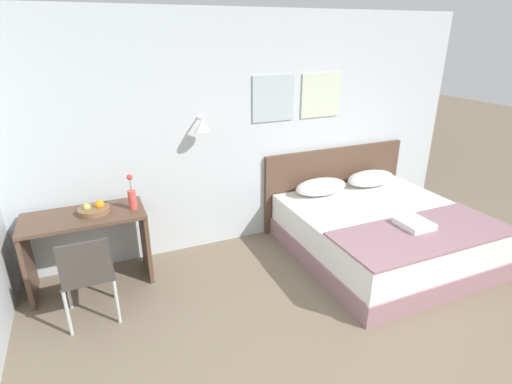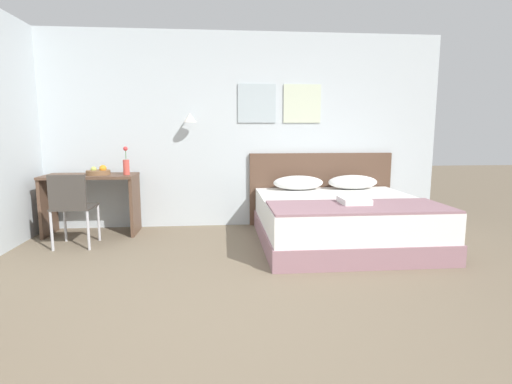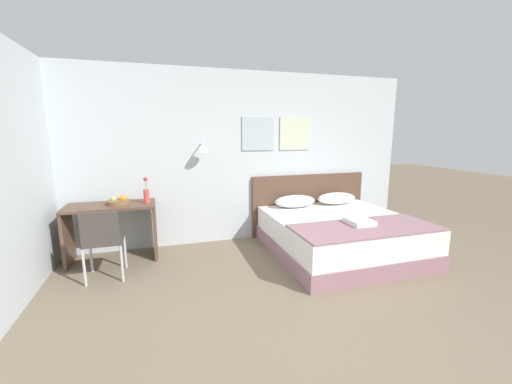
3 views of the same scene
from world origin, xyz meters
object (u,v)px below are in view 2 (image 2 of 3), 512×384
object	(u,v)px
pillow_left	(298,183)
throw_blanket	(359,207)
bed	(341,221)
desk	(91,193)
pillow_right	(353,182)
fruit_bowl	(99,172)
headboard	(321,189)
folded_towel_near_foot	(354,200)
flower_vase	(126,165)
desk_chair	(72,204)

from	to	relation	value
pillow_left	throw_blanket	world-z (taller)	pillow_left
pillow_left	throw_blanket	bearing A→B (deg)	-73.93
bed	desk	xyz separation A→B (m)	(-3.08, 0.71, 0.27)
pillow_right	fruit_bowl	size ratio (longest dim) A/B	2.29
headboard	folded_towel_near_foot	xyz separation A→B (m)	(-0.00, -1.44, 0.08)
headboard	flower_vase	world-z (taller)	flower_vase
headboard	fruit_bowl	xyz separation A→B (m)	(-2.98, -0.29, 0.30)
bed	throw_blanket	bearing A→B (deg)	-90.00
pillow_right	fruit_bowl	world-z (taller)	fruit_bowl
bed	headboard	size ratio (longest dim) A/B	0.96
pillow_right	fruit_bowl	xyz separation A→B (m)	(-3.36, -0.03, 0.18)
desk_chair	headboard	bearing A→B (deg)	16.62
headboard	folded_towel_near_foot	world-z (taller)	headboard
folded_towel_near_foot	pillow_left	bearing A→B (deg)	107.71
bed	flower_vase	bearing A→B (deg)	165.72
desk_chair	pillow_right	bearing A→B (deg)	10.84
fruit_bowl	flower_vase	distance (m)	0.37
pillow_left	folded_towel_near_foot	bearing A→B (deg)	-72.29
folded_towel_near_foot	desk_chair	world-z (taller)	desk_chair
folded_towel_near_foot	desk	size ratio (longest dim) A/B	0.29
pillow_left	flower_vase	xyz separation A→B (m)	(-2.24, -0.08, 0.27)
headboard	folded_towel_near_foot	size ratio (longest dim) A/B	6.17
bed	fruit_bowl	size ratio (longest dim) A/B	6.62
pillow_right	desk	xyz separation A→B (m)	(-3.46, -0.04, -0.10)
pillow_left	flower_vase	distance (m)	2.26
headboard	desk	bearing A→B (deg)	-174.49
pillow_right	folded_towel_near_foot	distance (m)	1.24
headboard	throw_blanket	distance (m)	1.58
desk	fruit_bowl	xyz separation A→B (m)	(0.11, 0.00, 0.28)
headboard	folded_towel_near_foot	distance (m)	1.44
bed	flower_vase	xyz separation A→B (m)	(-2.62, 0.67, 0.64)
throw_blanket	folded_towel_near_foot	distance (m)	0.14
folded_towel_near_foot	flower_vase	distance (m)	2.85
pillow_right	desk_chair	xyz separation A→B (m)	(-3.49, -0.67, -0.12)
throw_blanket	headboard	bearing A→B (deg)	90.00
desk_chair	fruit_bowl	distance (m)	0.71
headboard	fruit_bowl	world-z (taller)	headboard
pillow_right	desk_chair	distance (m)	3.55
folded_towel_near_foot	fruit_bowl	world-z (taller)	fruit_bowl
throw_blanket	pillow_left	bearing A→B (deg)	106.07
headboard	flower_vase	xyz separation A→B (m)	(-2.62, -0.34, 0.39)
throw_blanket	fruit_bowl	size ratio (longest dim) A/B	6.28
folded_towel_near_foot	fruit_bowl	bearing A→B (deg)	158.96
pillow_right	throw_blanket	xyz separation A→B (m)	(-0.38, -1.32, -0.08)
headboard	pillow_left	bearing A→B (deg)	-145.53
pillow_left	flower_vase	world-z (taller)	flower_vase
pillow_left	fruit_bowl	size ratio (longest dim) A/B	2.29
pillow_left	headboard	bearing A→B (deg)	34.47
folded_towel_near_foot	fruit_bowl	xyz separation A→B (m)	(-2.97, 1.14, 0.22)
pillow_left	desk_chair	bearing A→B (deg)	-166.25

